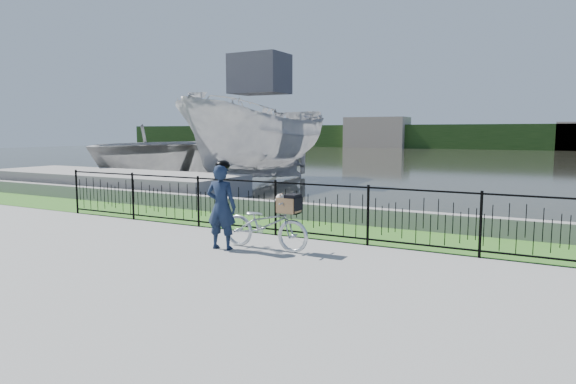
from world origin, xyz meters
The scene contains 12 objects.
ground centered at (0.00, 0.00, 0.00)m, with size 120.00×120.00×0.00m, color gray.
grass_strip centered at (0.00, 2.60, 0.00)m, with size 60.00×2.00×0.01m, color #366C21.
water centered at (0.00, 33.00, 0.00)m, with size 120.00×120.00×0.00m, color black.
quay_wall centered at (0.00, 3.60, 0.20)m, with size 60.00×0.30×0.40m, color gray.
fence centered at (0.00, 1.60, 0.58)m, with size 14.00×0.06×1.15m, color black, non-canonical shape.
far_treeline centered at (0.00, 60.00, 1.50)m, with size 120.00×6.00×3.00m, color #233F18.
far_building_left centered at (-18.00, 58.00, 2.00)m, with size 8.00×4.00×4.00m, color #A49384.
dock centered at (-10.00, 5.50, 0.35)m, with size 10.00×3.00×0.70m, color gray.
bicycle_rig centered at (-0.52, 0.42, 0.47)m, with size 1.74×0.61×1.06m.
cyclist centered at (-1.25, 0.06, 0.81)m, with size 0.62×0.46×1.62m.
boat_near centered at (-6.98, 10.71, 1.87)m, with size 3.78×9.11×5.26m.
boat_far centered at (-13.44, 12.48, 1.25)m, with size 10.36×13.27×2.51m.
Camera 1 is at (4.21, -7.45, 2.14)m, focal length 32.00 mm.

